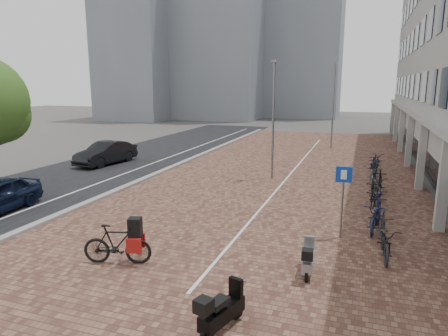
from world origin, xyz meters
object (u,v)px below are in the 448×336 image
Objects in this scene: hero_bike at (117,243)px; parking_sign at (343,191)px; scooter_front at (308,258)px; car_dark at (106,153)px; scooter_mid at (222,309)px.

hero_bike is 0.83× the size of parking_sign.
hero_bike is at bearing -172.41° from scooter_front.
scooter_front is at bearing -93.94° from hero_bike.
car_dark is 18.50m from scooter_front.
scooter_mid is at bearing -134.01° from hero_bike.
parking_sign reaches higher than scooter_mid.
scooter_front is 0.92× the size of scooter_mid.
car_dark is 3.01× the size of scooter_mid.
car_dark is 3.26× the size of scooter_front.
parking_sign reaches higher than hero_bike.
car_dark is 2.17× the size of hero_bike.
car_dark reaches higher than scooter_mid.
parking_sign reaches higher than car_dark.
scooter_mid is at bearing -115.48° from parking_sign.
hero_bike is 4.47m from scooter_mid.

